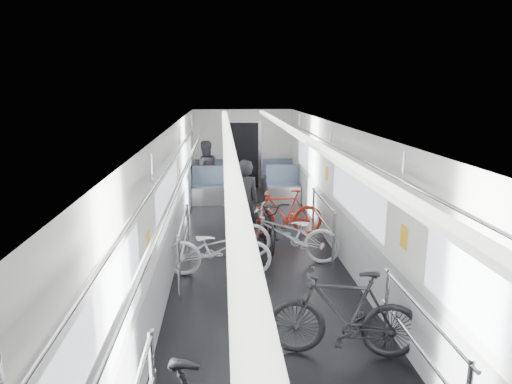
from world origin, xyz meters
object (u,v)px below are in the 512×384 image
at_px(bike_right_mid, 287,234).
at_px(person_standing, 244,202).
at_px(bike_left_far, 218,249).
at_px(bike_right_far, 284,213).
at_px(bike_right_near, 344,314).
at_px(bike_aisle, 269,221).
at_px(person_seated, 205,170).

xyz_separation_m(bike_right_mid, person_standing, (-0.72, 0.94, 0.36)).
xyz_separation_m(bike_left_far, bike_right_far, (1.36, 2.00, 0.03)).
distance_m(bike_right_mid, bike_right_far, 1.45).
height_order(bike_right_near, person_standing, person_standing).
height_order(bike_aisle, person_seated, person_seated).
bearing_deg(bike_left_far, bike_right_near, -145.48).
xyz_separation_m(bike_left_far, bike_right_near, (1.44, -2.45, 0.07)).
bearing_deg(bike_aisle, bike_right_near, -83.61).
bearing_deg(bike_right_mid, bike_right_far, -167.09).
relative_size(bike_right_near, person_standing, 1.03).
distance_m(bike_right_near, person_seated, 7.98).
bearing_deg(bike_right_far, bike_right_mid, -5.05).
xyz_separation_m(bike_left_far, bike_right_mid, (1.22, 0.56, 0.03)).
distance_m(bike_left_far, person_seated, 5.33).
relative_size(bike_left_far, bike_aisle, 0.95).
height_order(bike_left_far, person_standing, person_standing).
bearing_deg(bike_right_mid, bike_left_far, -47.15).
bearing_deg(bike_left_far, bike_aisle, -30.78).
height_order(bike_left_far, bike_right_near, bike_right_near).
height_order(bike_right_mid, bike_aisle, bike_right_mid).
bearing_deg(bike_aisle, person_seated, 108.65).
height_order(bike_right_near, bike_right_mid, bike_right_near).
distance_m(bike_aisle, person_seated, 4.15).
height_order(bike_right_near, bike_right_far, bike_right_near).
relative_size(bike_right_near, bike_right_far, 1.07).
height_order(bike_right_far, bike_aisle, bike_right_far).
xyz_separation_m(bike_right_far, person_standing, (-0.86, -0.50, 0.36)).
height_order(bike_right_far, person_seated, person_seated).
xyz_separation_m(bike_right_near, person_standing, (-0.95, 3.95, 0.33)).
xyz_separation_m(bike_right_far, person_seated, (-1.74, 3.31, 0.33)).
relative_size(bike_right_far, bike_aisle, 0.88).
bearing_deg(bike_right_mid, person_standing, -124.28).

